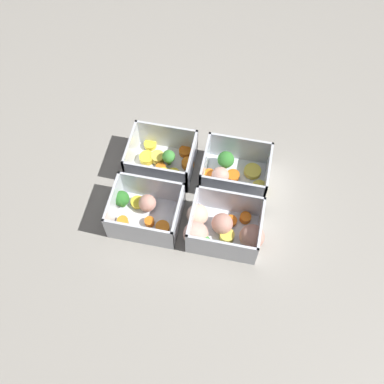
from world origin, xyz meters
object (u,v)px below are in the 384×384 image
(container_near_left, at_px, (144,210))
(container_far_right, at_px, (233,171))
(container_far_left, at_px, (163,160))
(container_near_right, at_px, (220,229))

(container_near_left, height_order, container_far_right, same)
(container_near_left, distance_m, container_far_left, 0.13)
(container_near_right, height_order, container_far_left, same)
(container_far_left, bearing_deg, container_near_left, -93.79)
(container_far_left, xyz_separation_m, container_far_right, (0.16, 0.00, 0.00))
(container_near_right, xyz_separation_m, container_far_right, (0.00, 0.14, -0.00))
(container_near_left, relative_size, container_far_right, 0.96)
(container_far_right, bearing_deg, container_near_right, -91.62)
(container_near_left, relative_size, container_near_right, 0.82)
(container_near_left, xyz_separation_m, container_near_right, (0.16, -0.01, 0.00))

